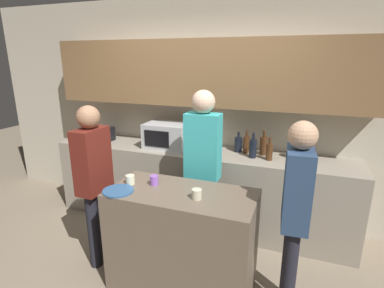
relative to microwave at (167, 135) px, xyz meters
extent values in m
cube|color=beige|center=(0.38, 0.35, 0.26)|extent=(6.40, 0.08, 2.70)
cube|color=olive|center=(0.38, 0.15, 0.74)|extent=(3.74, 0.32, 0.75)
cube|color=gray|center=(0.38, 0.00, -0.62)|extent=(3.60, 0.62, 0.94)
cube|color=brown|center=(0.63, -1.09, -0.63)|extent=(1.24, 0.60, 0.92)
cube|color=#B7BABC|center=(0.00, 0.00, 0.00)|extent=(0.52, 0.38, 0.30)
cube|color=black|center=(-0.05, -0.19, 0.00)|extent=(0.31, 0.01, 0.19)
cube|color=black|center=(-0.93, 0.00, -0.06)|extent=(0.26, 0.16, 0.18)
cube|color=black|center=(-0.98, 0.00, 0.03)|extent=(0.02, 0.11, 0.01)
cube|color=black|center=(-0.88, 0.00, 0.03)|extent=(0.02, 0.11, 0.01)
cylinder|color=#333D4C|center=(1.60, 0.00, -0.10)|extent=(0.14, 0.14, 0.10)
cylinder|color=#38662D|center=(1.60, 0.00, 0.04)|extent=(0.01, 0.01, 0.18)
sphere|color=silver|center=(1.60, 0.00, 0.18)|extent=(0.13, 0.13, 0.13)
cylinder|color=black|center=(0.85, 0.12, -0.06)|extent=(0.09, 0.09, 0.17)
cylinder|color=black|center=(0.85, 0.12, 0.06)|extent=(0.03, 0.03, 0.07)
cylinder|color=#472814|center=(0.94, 0.10, -0.05)|extent=(0.06, 0.06, 0.19)
cylinder|color=#472814|center=(0.94, 0.10, 0.08)|extent=(0.02, 0.02, 0.08)
cylinder|color=black|center=(1.04, -0.04, -0.05)|extent=(0.08, 0.08, 0.20)
cylinder|color=black|center=(1.04, -0.04, 0.09)|extent=(0.03, 0.03, 0.08)
cylinder|color=#472814|center=(1.14, 0.11, -0.05)|extent=(0.08, 0.08, 0.21)
cylinder|color=#472814|center=(1.14, 0.11, 0.09)|extent=(0.03, 0.03, 0.08)
cylinder|color=#472814|center=(1.22, -0.06, -0.06)|extent=(0.07, 0.07, 0.18)
cylinder|color=#472814|center=(1.22, -0.06, 0.07)|extent=(0.02, 0.02, 0.07)
cylinder|color=#2D5684|center=(0.13, -1.26, -0.16)|extent=(0.26, 0.26, 0.01)
cylinder|color=#945CCB|center=(0.35, -1.03, -0.13)|extent=(0.07, 0.07, 0.09)
cylinder|color=beige|center=(0.79, -1.16, -0.13)|extent=(0.08, 0.08, 0.08)
cylinder|color=beige|center=(0.14, -1.09, -0.13)|extent=(0.08, 0.08, 0.08)
cylinder|color=black|center=(-0.27, -0.99, -0.70)|extent=(0.11, 0.11, 0.77)
cylinder|color=black|center=(-0.27, -1.15, -0.70)|extent=(0.11, 0.11, 0.77)
cube|color=maroon|center=(-0.27, -1.07, -0.01)|extent=(0.20, 0.34, 0.61)
sphere|color=#9E7051|center=(-0.27, -1.07, 0.40)|extent=(0.21, 0.21, 0.21)
cylinder|color=black|center=(0.71, -0.53, -0.67)|extent=(0.11, 0.11, 0.83)
cylinder|color=black|center=(0.55, -0.53, -0.67)|extent=(0.11, 0.11, 0.83)
cube|color=#37B2B5|center=(0.63, -0.53, 0.07)|extent=(0.34, 0.19, 0.66)
sphere|color=beige|center=(0.63, -0.53, 0.51)|extent=(0.22, 0.22, 0.22)
cylinder|color=black|center=(1.53, -1.11, -0.70)|extent=(0.11, 0.11, 0.76)
cylinder|color=black|center=(1.52, -0.95, -0.70)|extent=(0.11, 0.11, 0.76)
cube|color=navy|center=(1.53, -1.03, -0.02)|extent=(0.21, 0.35, 0.60)
sphere|color=tan|center=(1.53, -1.03, 0.39)|extent=(0.21, 0.21, 0.21)
camera|label=1|loc=(1.50, -3.20, 0.91)|focal=28.00mm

